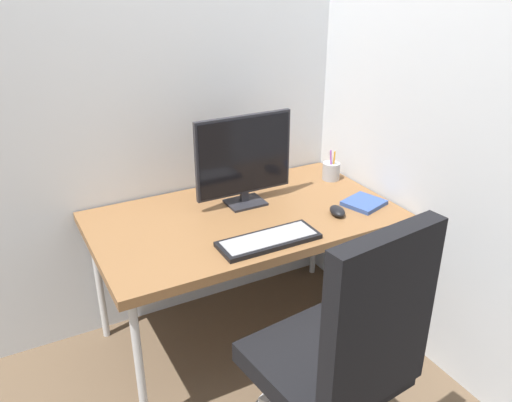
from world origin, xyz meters
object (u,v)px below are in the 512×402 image
(office_chair, at_px, (345,351))
(pen_holder, at_px, (331,171))
(mouse, at_px, (337,211))
(keyboard, at_px, (269,240))
(monitor, at_px, (244,158))
(notebook, at_px, (364,203))

(office_chair, bearing_deg, pen_holder, 57.23)
(office_chair, bearing_deg, mouse, 56.54)
(keyboard, height_order, mouse, mouse)
(monitor, bearing_deg, mouse, -44.75)
(office_chair, distance_m, keyboard, 0.58)
(keyboard, bearing_deg, monitor, 77.58)
(pen_holder, distance_m, notebook, 0.35)
(keyboard, relative_size, mouse, 4.09)
(keyboard, relative_size, pen_holder, 2.57)
(mouse, distance_m, notebook, 0.18)
(keyboard, xyz_separation_m, notebook, (0.59, 0.10, -0.00))
(office_chair, relative_size, keyboard, 2.47)
(mouse, bearing_deg, monitor, 149.38)
(office_chair, bearing_deg, notebook, 47.92)
(monitor, xyz_separation_m, mouse, (0.32, -0.32, -0.21))
(mouse, height_order, pen_holder, pen_holder)
(office_chair, relative_size, notebook, 6.21)
(monitor, xyz_separation_m, pen_holder, (0.55, 0.05, -0.18))
(office_chair, xyz_separation_m, keyboard, (0.01, 0.56, 0.16))
(monitor, relative_size, keyboard, 1.11)
(pen_holder, xyz_separation_m, notebook, (-0.05, -0.34, -0.04))
(office_chair, xyz_separation_m, pen_holder, (0.65, 1.01, 0.20))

